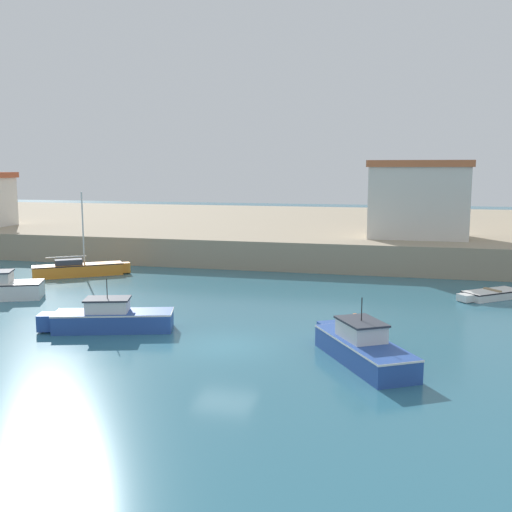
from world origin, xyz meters
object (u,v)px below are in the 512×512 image
Objects in this scene: dinghy_white_1 at (491,294)px; motorboat_blue_3 at (110,318)px; mooring_buoy at (355,319)px; sailboat_orange_2 at (79,269)px; harbor_shed_mid_row at (418,199)px; motorboat_blue_0 at (362,347)px.

motorboat_blue_3 is (-17.85, -11.44, 0.32)m from dinghy_white_1.
motorboat_blue_3 is 11.13× the size of mooring_buoy.
mooring_buoy is at bearing -132.25° from dinghy_white_1.
motorboat_blue_3 reaches higher than dinghy_white_1.
harbor_shed_mid_row is (22.57, 10.80, 4.56)m from sailboat_orange_2.
motorboat_blue_0 is 25.17m from harbor_shed_mid_row.
motorboat_blue_3 is 27.18m from harbor_shed_mid_row.
mooring_buoy is at bearing -98.79° from harbor_shed_mid_row.
sailboat_orange_2 is 0.95× the size of motorboat_blue_3.
dinghy_white_1 is 0.51× the size of harbor_shed_mid_row.
dinghy_white_1 is at bearing -1.55° from sailboat_orange_2.
motorboat_blue_0 reaches higher than dinghy_white_1.
motorboat_blue_0 reaches higher than motorboat_blue_3.
motorboat_blue_0 is 14.58m from dinghy_white_1.
sailboat_orange_2 reaches higher than mooring_buoy.
motorboat_blue_3 is at bearing -147.34° from dinghy_white_1.
harbor_shed_mid_row reaches higher than sailboat_orange_2.
dinghy_white_1 is 0.65× the size of sailboat_orange_2.
dinghy_white_1 is (6.31, 13.14, -0.34)m from motorboat_blue_0.
harbor_shed_mid_row is (2.97, 19.23, 4.79)m from mooring_buoy.
sailboat_orange_2 is at bearing 156.72° from mooring_buoy.
motorboat_blue_0 is 24.57m from sailboat_orange_2.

